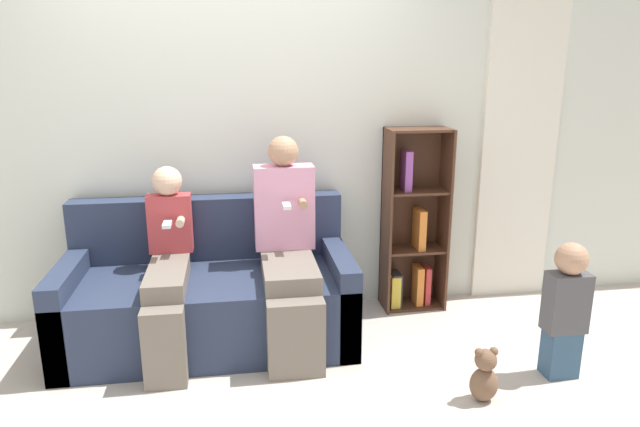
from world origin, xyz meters
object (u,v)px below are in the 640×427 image
couch (210,296)px  bookshelf (412,232)px  adult_seated (288,243)px  toddler_standing (566,307)px  child_seated (167,265)px  teddy_bear (484,376)px

couch → bookshelf: size_ratio=1.37×
couch → adult_seated: bearing=-11.7°
toddler_standing → bookshelf: size_ratio=0.61×
child_seated → toddler_standing: child_seated is taller
child_seated → toddler_standing: bearing=-15.2°
child_seated → bookshelf: bearing=15.8°
adult_seated → child_seated: bearing=-176.7°
couch → adult_seated: size_ratio=1.38×
adult_seated → toddler_standing: 1.67m
bookshelf → toddler_standing: bearing=-62.5°
teddy_bear → bookshelf: bearing=91.0°
adult_seated → bookshelf: size_ratio=0.99×
couch → toddler_standing: (2.02, -0.76, 0.13)m
couch → child_seated: 0.40m
couch → teddy_bear: bearing=-32.6°
couch → teddy_bear: 1.76m
toddler_standing → bookshelf: bearing=117.5°
couch → toddler_standing: size_ratio=2.24×
teddy_bear → child_seated: bearing=155.0°
bookshelf → child_seated: bearing=-164.2°
couch → toddler_standing: couch is taller
couch → bookshelf: bookshelf is taller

